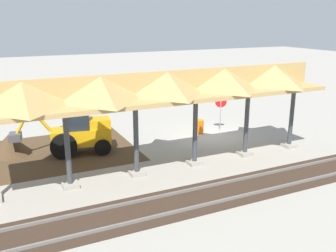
{
  "coord_description": "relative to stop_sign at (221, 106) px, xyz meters",
  "views": [
    {
      "loc": [
        12.3,
        19.43,
        7.23
      ],
      "look_at": [
        3.92,
        1.78,
        1.6
      ],
      "focal_mm": 40.0,
      "sensor_mm": 36.0,
      "label": 1
    }
  ],
  "objects": [
    {
      "name": "ground_plane",
      "position": [
        1.15,
        0.79,
        -1.69
      ],
      "size": [
        120.0,
        120.0,
        0.0
      ],
      "primitive_type": "plane",
      "color": "#9E998E"
    },
    {
      "name": "platform_canopy",
      "position": [
        6.09,
        4.57,
        2.47
      ],
      "size": [
        17.0,
        3.2,
        4.9
      ],
      "color": "#9E998E",
      "rests_on": "ground"
    },
    {
      "name": "dirt_mound",
      "position": [
        12.96,
        -1.15,
        -1.69
      ],
      "size": [
        4.6,
        4.6,
        2.3
      ],
      "primitive_type": "cone",
      "color": "#4C3823",
      "rests_on": "ground"
    },
    {
      "name": "stop_sign",
      "position": [
        0.0,
        0.0,
        0.0
      ],
      "size": [
        0.7,
        0.35,
        2.35
      ],
      "color": "gray",
      "rests_on": "ground"
    },
    {
      "name": "traffic_barrel",
      "position": [
        1.58,
        -0.03,
        -1.24
      ],
      "size": [
        0.56,
        0.56,
        0.9
      ],
      "primitive_type": "cylinder",
      "color": "orange",
      "rests_on": "ground"
    },
    {
      "name": "dirt_work_zone",
      "position": [
        11.15,
        -0.39,
        -1.69
      ],
      "size": [
        9.62,
        7.0,
        0.01
      ],
      "primitive_type": "cube",
      "color": "#4C3823",
      "rests_on": "ground"
    },
    {
      "name": "backhoe",
      "position": [
        9.48,
        0.34,
        -0.43
      ],
      "size": [
        5.4,
        2.22,
        2.82
      ],
      "color": "orange",
      "rests_on": "ground"
    },
    {
      "name": "rail_tracks",
      "position": [
        1.15,
        7.99,
        -1.66
      ],
      "size": [
        60.0,
        2.58,
        0.15
      ],
      "color": "slate",
      "rests_on": "ground"
    }
  ]
}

